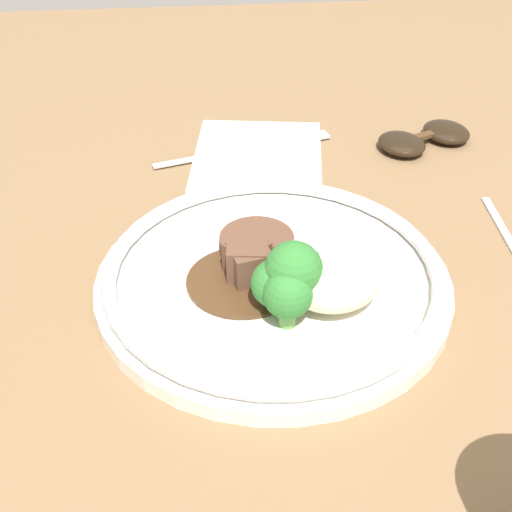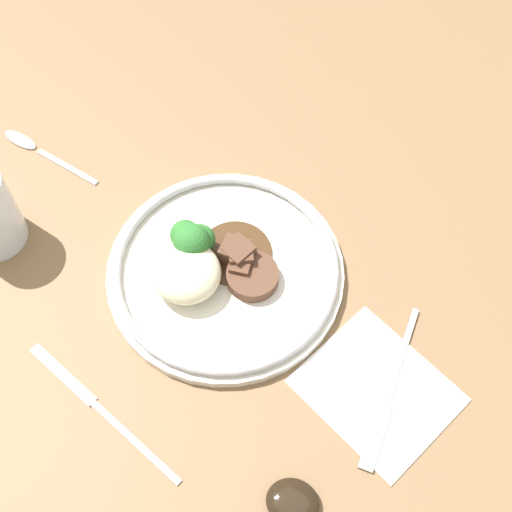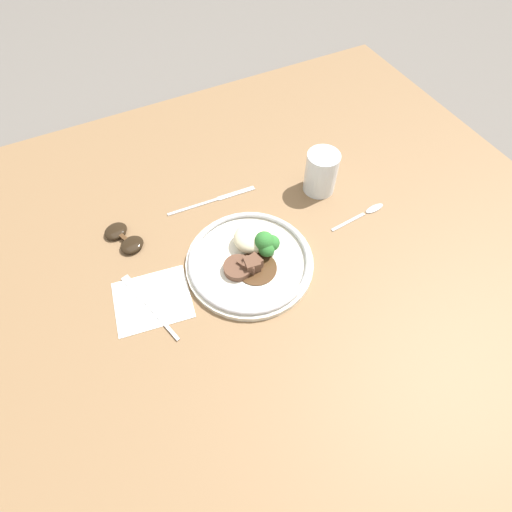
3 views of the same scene
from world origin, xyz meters
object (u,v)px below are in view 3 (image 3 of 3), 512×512
object	(u,v)px
juice_glass	(321,174)
spoon	(368,212)
plate	(251,257)
knife	(215,200)
sunglasses	(124,238)
fork	(145,300)

from	to	relation	value
juice_glass	spoon	xyz separation A→B (m)	(0.06, -0.12, -0.05)
juice_glass	plate	bearing A→B (deg)	-153.38
knife	sunglasses	size ratio (longest dim) A/B	1.91
fork	spoon	bearing A→B (deg)	-106.73
plate	spoon	world-z (taller)	plate
knife	plate	bearing A→B (deg)	-87.59
knife	sunglasses	bearing A→B (deg)	-172.04
plate	juice_glass	size ratio (longest dim) A/B	2.58
juice_glass	sunglasses	distance (m)	0.49
plate	spoon	bearing A→B (deg)	0.81
juice_glass	fork	distance (m)	0.50
juice_glass	sunglasses	bearing A→B (deg)	173.09
sunglasses	knife	bearing A→B (deg)	-16.92
spoon	plate	bearing A→B (deg)	175.53
juice_glass	knife	xyz separation A→B (m)	(-0.25, 0.08, -0.05)
juice_glass	sunglasses	size ratio (longest dim) A/B	0.91
fork	knife	distance (m)	0.31
plate	juice_glass	xyz separation A→B (m)	(0.25, 0.12, 0.03)
juice_glass	sunglasses	world-z (taller)	juice_glass
knife	sunglasses	xyz separation A→B (m)	(-0.23, -0.02, 0.01)
plate	knife	distance (m)	0.20
juice_glass	fork	size ratio (longest dim) A/B	0.56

